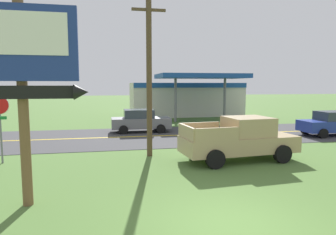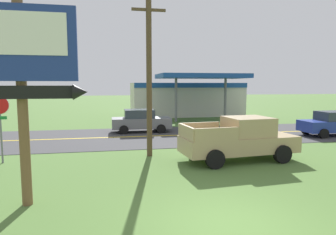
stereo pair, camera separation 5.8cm
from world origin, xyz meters
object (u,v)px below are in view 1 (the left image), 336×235
object	(u,v)px
utility_pole	(149,65)
car_blue_near_lane	(332,123)
gas_station	(185,98)
car_grey_mid_lane	(140,121)
stop_sign	(0,117)
motel_sign	(22,64)
pickup_tan_parked_on_lawn	(240,139)

from	to	relation	value
utility_pole	car_blue_near_lane	distance (m)	13.72
gas_station	car_blue_near_lane	size ratio (longest dim) A/B	2.86
car_blue_near_lane	gas_station	bearing A→B (deg)	112.51
car_blue_near_lane	car_grey_mid_lane	world-z (taller)	same
car_grey_mid_lane	stop_sign	bearing A→B (deg)	-132.21
utility_pole	stop_sign	bearing A→B (deg)	-178.73
motel_sign	utility_pole	bearing A→B (deg)	52.41
motel_sign	utility_pole	world-z (taller)	utility_pole
stop_sign	gas_station	size ratio (longest dim) A/B	0.25
motel_sign	stop_sign	distance (m)	6.06
stop_sign	car_blue_near_lane	world-z (taller)	stop_sign
stop_sign	utility_pole	bearing A→B (deg)	1.27
motel_sign	car_blue_near_lane	world-z (taller)	motel_sign
gas_station	car_grey_mid_lane	size ratio (longest dim) A/B	2.86
gas_station	pickup_tan_parked_on_lawn	world-z (taller)	gas_station
stop_sign	utility_pole	world-z (taller)	utility_pole
utility_pole	gas_station	bearing A→B (deg)	70.57
stop_sign	utility_pole	size ratio (longest dim) A/B	0.36
pickup_tan_parked_on_lawn	car_grey_mid_lane	world-z (taller)	pickup_tan_parked_on_lawn
pickup_tan_parked_on_lawn	car_grey_mid_lane	size ratio (longest dim) A/B	1.28
motel_sign	gas_station	size ratio (longest dim) A/B	0.49
gas_station	motel_sign	bearing A→B (deg)	-114.06
car_blue_near_lane	motel_sign	bearing A→B (deg)	-152.67
car_blue_near_lane	car_grey_mid_lane	distance (m)	13.12
gas_station	car_grey_mid_lane	world-z (taller)	gas_station
gas_station	stop_sign	bearing A→B (deg)	-124.93
gas_station	car_blue_near_lane	bearing A→B (deg)	-67.49
motel_sign	car_grey_mid_lane	distance (m)	13.88
utility_pole	car_blue_near_lane	xyz separation A→B (m)	(12.82, 3.39, -3.51)
stop_sign	gas_station	xyz separation A→B (m)	(13.05, 18.68, -0.08)
motel_sign	pickup_tan_parked_on_lawn	world-z (taller)	motel_sign
pickup_tan_parked_on_lawn	car_grey_mid_lane	xyz separation A→B (m)	(-3.59, 8.99, -0.13)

